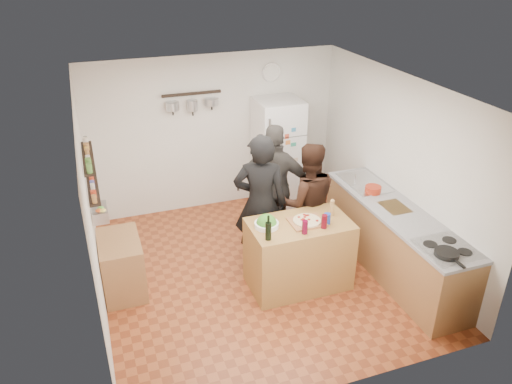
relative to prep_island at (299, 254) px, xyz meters
name	(u,v)px	position (x,y,z in m)	size (l,w,h in m)	color
room_shell	(249,176)	(-0.39, 0.81, 0.79)	(4.20, 4.20, 4.20)	brown
prep_island	(299,254)	(0.00, 0.00, 0.00)	(1.25, 0.72, 0.91)	#A3743B
pizza_board	(307,222)	(0.08, -0.02, 0.47)	(0.42, 0.34, 0.02)	#975E37
pizza	(307,221)	(0.08, -0.02, 0.48)	(0.34, 0.34, 0.02)	#D4B58B
salad_bowl	(267,225)	(-0.42, 0.05, 0.48)	(0.29, 0.29, 0.06)	white
wine_bottle	(268,231)	(-0.50, -0.22, 0.56)	(0.07, 0.07, 0.22)	black
wine_glass_near	(305,227)	(-0.05, -0.24, 0.54)	(0.07, 0.07, 0.17)	#4F061E
wine_glass_far	(324,222)	(0.22, -0.20, 0.54)	(0.07, 0.07, 0.17)	#500612
pepper_mill	(332,209)	(0.45, 0.05, 0.54)	(0.05, 0.05, 0.18)	#AE8049
salt_canister	(327,219)	(0.30, -0.12, 0.52)	(0.08, 0.08, 0.14)	navy
person_left	(260,204)	(-0.31, 0.56, 0.49)	(0.69, 0.45, 1.90)	black
person_center	(307,203)	(0.35, 0.56, 0.39)	(0.83, 0.64, 1.70)	black
person_back	(275,188)	(0.05, 0.98, 0.46)	(1.07, 0.45, 1.83)	#322F2C
counter_run	(394,241)	(1.31, -0.13, -0.01)	(0.63, 2.63, 0.90)	#9E7042
stove_top	(447,249)	(1.31, -1.08, 0.46)	(0.60, 0.62, 0.02)	white
skillet	(447,253)	(1.21, -1.19, 0.49)	(0.27, 0.27, 0.05)	black
sink	(364,183)	(1.31, 0.72, 0.46)	(0.50, 0.80, 0.03)	silver
cutting_board	(395,208)	(1.31, -0.05, 0.46)	(0.30, 0.40, 0.02)	olive
red_bowl	(373,189)	(1.26, 0.41, 0.51)	(0.22, 0.22, 0.09)	#A42812
fridge	(277,154)	(0.56, 2.17, 0.45)	(0.70, 0.68, 1.80)	white
wall_clock	(271,72)	(0.56, 2.50, 1.69)	(0.30, 0.30, 0.03)	silver
spice_shelf_lower	(93,186)	(-2.32, 0.62, 1.04)	(0.12, 1.00, 0.03)	black
spice_shelf_upper	(88,158)	(-2.32, 0.62, 1.40)	(0.12, 1.00, 0.03)	black
produce_basket	(100,213)	(-2.29, 0.62, 0.69)	(0.18, 0.35, 0.14)	silver
side_table	(122,265)	(-2.13, 0.63, -0.09)	(0.50, 0.80, 0.73)	#A66E45
pot_rack	(192,94)	(-0.74, 2.42, 1.49)	(0.90, 0.04, 0.04)	black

